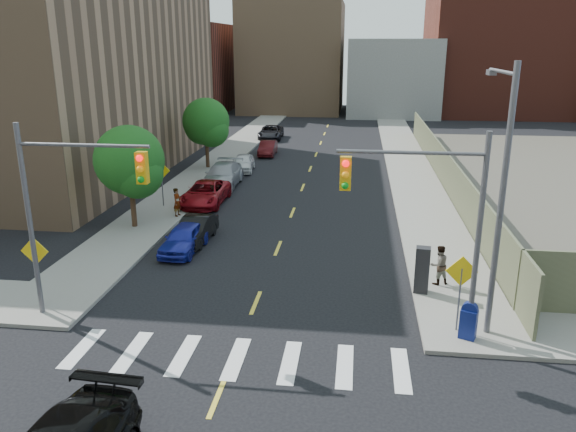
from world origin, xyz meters
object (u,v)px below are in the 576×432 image
(payphone, at_px, (422,270))
(pedestrian_east, at_px, (439,265))
(parked_car_blue, at_px, (184,238))
(parked_car_red, at_px, (205,193))
(parked_car_grey, at_px, (271,132))
(parked_car_white, at_px, (243,163))
(parked_car_black, at_px, (195,230))
(mailbox, at_px, (469,321))
(parked_car_silver, at_px, (223,175))
(parked_car_maroon, at_px, (268,148))
(pedestrian_west, at_px, (177,202))

(payphone, height_order, pedestrian_east, payphone)
(parked_car_blue, distance_m, pedestrian_east, 11.73)
(payphone, bearing_deg, parked_car_red, 142.84)
(parked_car_grey, height_order, payphone, payphone)
(parked_car_white, bearing_deg, pedestrian_east, -64.17)
(parked_car_black, distance_m, mailbox, 14.37)
(parked_car_blue, distance_m, parked_car_red, 8.14)
(parked_car_black, height_order, parked_car_silver, parked_car_silver)
(parked_car_white, relative_size, parked_car_maroon, 1.01)
(parked_car_blue, relative_size, pedestrian_east, 2.33)
(parked_car_blue, bearing_deg, pedestrian_east, -10.06)
(parked_car_blue, distance_m, parked_car_maroon, 24.05)
(parked_car_black, relative_size, parked_car_grey, 0.77)
(parked_car_red, distance_m, parked_car_maroon, 16.05)
(parked_car_black, bearing_deg, parked_car_white, 95.60)
(parked_car_white, distance_m, parked_car_grey, 15.31)
(parked_car_black, relative_size, parked_car_red, 0.76)
(parked_car_white, relative_size, parked_car_grey, 0.77)
(parked_car_black, distance_m, pedestrian_west, 4.29)
(parked_car_blue, height_order, pedestrian_west, pedestrian_west)
(parked_car_white, distance_m, mailbox, 27.55)
(parked_car_blue, bearing_deg, pedestrian_west, 114.33)
(parked_car_silver, relative_size, parked_car_grey, 1.08)
(parked_car_blue, xyz_separation_m, parked_car_white, (-0.71, 17.50, 0.01))
(parked_car_maroon, bearing_deg, payphone, -70.85)
(parked_car_black, xyz_separation_m, parked_car_silver, (-1.30, 11.26, 0.15))
(parked_car_white, bearing_deg, parked_car_grey, 85.75)
(parked_car_blue, bearing_deg, parked_car_silver, 98.49)
(parked_car_white, bearing_deg, parked_car_black, -92.10)
(pedestrian_west, bearing_deg, parked_car_blue, -146.64)
(parked_car_white, distance_m, payphone, 23.94)
(parked_car_red, height_order, parked_car_silver, parked_car_silver)
(parked_car_red, relative_size, parked_car_maroon, 1.31)
(parked_car_silver, relative_size, mailbox, 4.18)
(parked_car_grey, xyz_separation_m, mailbox, (12.76, -39.85, 0.08))
(parked_car_white, bearing_deg, parked_car_red, -97.82)
(parked_car_black, height_order, mailbox, mailbox)
(mailbox, bearing_deg, parked_car_black, 166.50)
(parked_car_grey, bearing_deg, parked_car_red, -92.68)
(payphone, bearing_deg, parked_car_black, 162.36)
(parked_car_red, distance_m, parked_car_white, 9.45)
(parked_car_black, distance_m, pedestrian_east, 11.97)
(parked_car_blue, xyz_separation_m, pedestrian_east, (11.41, -2.70, 0.32))
(parked_car_grey, xyz_separation_m, pedestrian_west, (-1.01, -27.74, 0.26))
(parked_car_red, distance_m, pedestrian_east, 16.54)
(parked_car_grey, bearing_deg, parked_car_blue, -90.55)
(parked_car_black, xyz_separation_m, parked_car_white, (-0.85, 16.16, 0.03))
(parked_car_silver, distance_m, parked_car_maroon, 11.52)
(mailbox, xyz_separation_m, payphone, (-1.17, 3.47, 0.30))
(parked_car_black, height_order, pedestrian_east, pedestrian_east)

